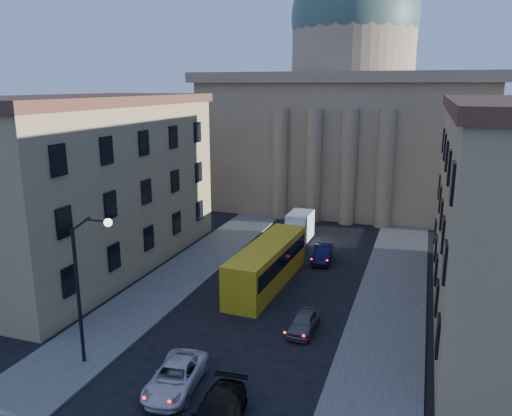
% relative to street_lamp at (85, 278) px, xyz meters
% --- Properties ---
extents(sidewalk_left, '(5.00, 60.00, 0.15)m').
position_rel_street_lamp_xyz_m(sidewalk_left, '(-1.53, 10.00, -5.21)').
color(sidewalk_left, '#514F4A').
rests_on(sidewalk_left, ground).
extents(sidewalk_right, '(5.00, 60.00, 0.15)m').
position_rel_street_lamp_xyz_m(sidewalk_right, '(15.47, 10.00, -5.21)').
color(sidewalk_right, '#514F4A').
rests_on(sidewalk_right, ground).
extents(church, '(68.02, 28.76, 36.60)m').
position_rel_street_lamp_xyz_m(church, '(6.97, 47.47, 6.59)').
color(church, '#857252').
rests_on(church, ground).
extents(building_left, '(11.60, 26.60, 14.70)m').
position_rel_street_lamp_xyz_m(building_left, '(-10.03, 14.00, 2.14)').
color(building_left, tan).
rests_on(building_left, ground).
extents(street_lamp, '(2.62, 0.44, 8.83)m').
position_rel_street_lamp_xyz_m(street_lamp, '(0.00, 0.00, 0.00)').
color(street_lamp, black).
rests_on(street_lamp, ground).
extents(car_left_mid, '(2.88, 5.25, 1.39)m').
position_rel_street_lamp_xyz_m(car_left_mid, '(5.60, -0.49, -4.59)').
color(car_left_mid, silver).
rests_on(car_left_mid, ground).
extents(car_right_mid, '(2.38, 5.14, 1.45)m').
position_rel_street_lamp_xyz_m(car_right_mid, '(8.85, -2.72, -4.56)').
color(car_right_mid, black).
rests_on(car_right_mid, ground).
extents(car_right_far, '(1.62, 3.82, 1.29)m').
position_rel_street_lamp_xyz_m(car_right_far, '(10.47, 7.84, -4.64)').
color(car_right_far, '#535459').
rests_on(car_right_far, ground).
extents(car_right_distant, '(1.90, 4.52, 1.45)m').
position_rel_street_lamp_xyz_m(car_right_distant, '(8.96, 21.30, -4.56)').
color(car_right_distant, black).
rests_on(car_right_distant, ground).
extents(city_bus, '(3.28, 12.11, 3.38)m').
position_rel_street_lamp_xyz_m(city_bus, '(5.87, 14.54, -3.47)').
color(city_bus, gold).
rests_on(city_bus, ground).
extents(box_truck, '(2.20, 5.42, 2.96)m').
position_rel_street_lamp_xyz_m(box_truck, '(5.48, 25.89, -3.88)').
color(box_truck, white).
rests_on(box_truck, ground).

